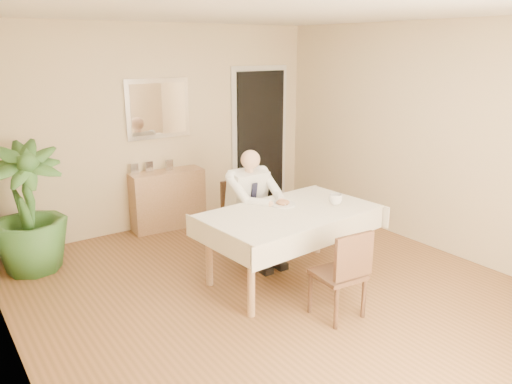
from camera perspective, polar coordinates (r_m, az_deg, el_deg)
room at (r=4.49m, az=2.57°, el=3.26°), size 5.00×5.02×2.60m
doorway at (r=7.39m, az=0.45°, el=6.09°), size 0.96×0.07×2.10m
mirror at (r=6.54m, az=-11.13°, el=9.32°), size 0.86×0.04×0.76m
dining_table at (r=4.97m, az=3.88°, el=-3.05°), size 1.79×1.14×0.75m
chair_far at (r=5.70m, az=-1.68°, el=-2.43°), size 0.42×0.42×0.86m
chair_near at (r=4.41m, az=10.03°, el=-8.84°), size 0.42×0.43×0.82m
seated_man at (r=5.41m, az=-0.05°, el=-1.11°), size 0.48×0.72×1.24m
plate at (r=5.10m, az=3.09°, el=-1.43°), size 0.26×0.26×0.02m
food at (r=5.09m, az=3.10°, el=-1.20°), size 0.14×0.14×0.06m
knife at (r=5.07m, az=3.87°, el=-1.34°), size 0.01×0.13×0.01m
fork at (r=5.02m, az=3.16°, el=-1.50°), size 0.01×0.13×0.01m
coffee_mug at (r=5.16m, az=9.09°, el=-0.86°), size 0.15×0.15×0.11m
sideboard at (r=6.64m, az=-10.05°, el=-0.84°), size 0.97×0.38×0.76m
photo_frame_left at (r=6.43m, az=-13.72°, el=2.55°), size 0.10×0.02×0.14m
photo_frame_center at (r=6.51m, az=-12.11°, el=2.82°), size 0.10×0.02×0.14m
photo_frame_right at (r=6.56m, az=-9.88°, el=3.04°), size 0.10×0.02×0.14m
potted_palm at (r=5.71m, az=-24.70°, el=-1.75°), size 0.84×0.84×1.38m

